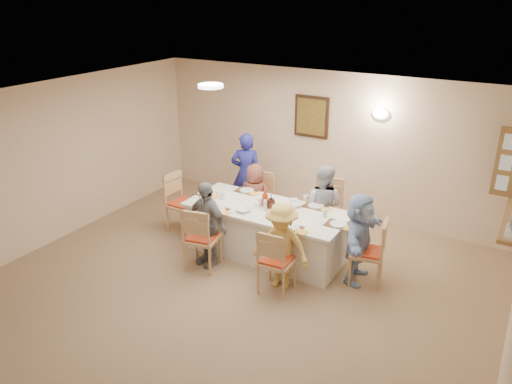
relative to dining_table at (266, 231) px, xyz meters
The scene contains 44 objects.
ground 1.61m from the dining_table, 85.97° to the right, with size 7.00×7.00×0.00m, color #846851.
room_walls 1.93m from the dining_table, 85.97° to the right, with size 7.00×7.00×7.00m.
wall_picture 2.33m from the dining_table, 95.70° to the left, with size 0.62×0.05×0.72m.
wall_sconce 2.62m from the dining_table, 61.80° to the left, with size 0.26×0.09×0.18m, color white.
ceiling_light 2.27m from the dining_table, behind, with size 0.36×0.36×0.05m, color white.
dining_table is the anchor object (origin of this frame).
chair_back_left 1.00m from the dining_table, 126.87° to the left, with size 0.44×0.44×0.91m, color tan, non-canonical shape.
chair_back_right 1.01m from the dining_table, 53.13° to the left, with size 0.49×0.49×1.03m, color tan, non-canonical shape.
chair_front_left 1.01m from the dining_table, 126.87° to the right, with size 0.47×0.47×0.97m, color tan, non-canonical shape.
chair_front_right 1.00m from the dining_table, 53.13° to the right, with size 0.44×0.44×0.93m, color tan, non-canonical shape.
chair_left_end 1.55m from the dining_table, behind, with size 0.48×0.48×0.99m, color tan, non-canonical shape.
chair_right_end 1.55m from the dining_table, ahead, with size 0.45×0.45×0.94m, color tan, non-canonical shape.
diner_back_left 0.93m from the dining_table, 131.42° to the left, with size 0.61×0.46×1.13m, color brown.
diner_back_right 0.95m from the dining_table, 48.58° to the left, with size 0.66×0.53×1.33m, color #B6B6C5.
diner_front_left 0.94m from the dining_table, 131.42° to the right, with size 0.80×0.46×1.28m, color gray.
diner_front_right 0.93m from the dining_table, 48.58° to the right, with size 0.81×0.49×1.21m, color #DDB24F.
diner_right_end 1.44m from the dining_table, ahead, with size 0.46×1.21×1.28m, color #9DB9E4.
caregiver 1.60m from the dining_table, 132.40° to the left, with size 0.63×0.53×1.47m, color navy.
placemat_fl 0.83m from the dining_table, 145.01° to the right, with size 0.34×0.25×0.01m, color #472B19.
plate_fl 0.83m from the dining_table, 145.01° to the right, with size 0.26×0.26×0.02m, color white.
napkin_fl 0.74m from the dining_table, 131.78° to the right, with size 0.13×0.13×0.01m, color yellow.
placemat_fr 0.83m from the dining_table, 34.99° to the right, with size 0.33×0.24×0.01m, color #472B19.
plate_fr 0.83m from the dining_table, 34.99° to the right, with size 0.24×0.24×0.02m, color white.
napkin_fr 0.99m from the dining_table, 31.07° to the right, with size 0.14×0.14×0.01m, color yellow.
placemat_bl 0.83m from the dining_table, 145.01° to the left, with size 0.35×0.26×0.01m, color #472B19.
plate_bl 0.83m from the dining_table, 145.01° to the left, with size 0.23×0.23×0.01m, color white.
napkin_bl 0.68m from the dining_table, 138.62° to the left, with size 0.13×0.13×0.01m, color yellow.
placemat_br 0.83m from the dining_table, 34.99° to the left, with size 0.36×0.27×0.01m, color #472B19.
plate_br 0.83m from the dining_table, 34.99° to the left, with size 0.24×0.24×0.01m, color white.
napkin_br 0.95m from the dining_table, 25.38° to the left, with size 0.13×0.13×0.01m, color yellow.
placemat_le 1.16m from the dining_table, behind, with size 0.35×0.26×0.01m, color #472B19.
plate_le 1.17m from the dining_table, behind, with size 0.26×0.26×0.02m, color white.
napkin_le 1.00m from the dining_table, behind, with size 0.15×0.15×0.01m, color yellow.
placemat_re 1.18m from the dining_table, ahead, with size 0.35×0.26×0.01m, color #472B19.
plate_re 1.19m from the dining_table, ahead, with size 0.24×0.24×0.01m, color white.
napkin_re 1.36m from the dining_table, ahead, with size 0.15×0.15×0.01m, color yellow.
teacup_a 0.95m from the dining_table, 158.15° to the right, with size 0.15×0.15×0.09m, color white.
teacup_b 0.79m from the dining_table, 56.00° to the left, with size 0.11×0.11×0.08m, color white.
bowl_a 0.54m from the dining_table, 129.19° to the right, with size 0.25×0.25×0.05m, color white.
bowl_b 0.60m from the dining_table, 37.42° to the left, with size 0.25×0.25×0.06m, color white.
condiment_ketchup 0.52m from the dining_table, 138.64° to the left, with size 0.12×0.12×0.26m, color #B32D0F.
condiment_brown 0.48m from the dining_table, 38.47° to the left, with size 0.11×0.11×0.20m, color #3B1B0F.
condiment_malt 0.48m from the dining_table, 11.30° to the right, with size 0.15×0.15×0.17m, color #3B1B0F.
drinking_glass 0.46m from the dining_table, 161.57° to the left, with size 0.06×0.06×0.09m, color silver.
Camera 1 is at (3.12, -4.29, 3.75)m, focal length 35.00 mm.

